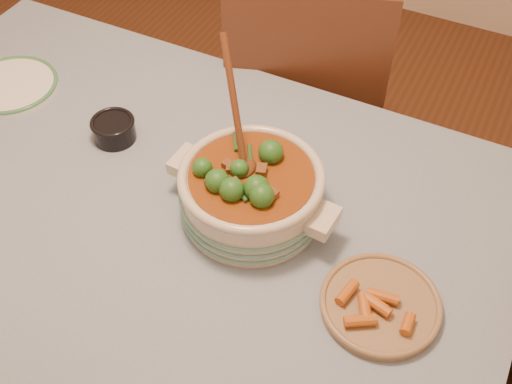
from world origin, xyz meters
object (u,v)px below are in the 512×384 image
fried_plate (381,303)px  chair_far (305,93)px  white_plate (11,86)px  condiment_bowl (113,128)px  dining_table (157,221)px  stew_casserole (251,189)px

fried_plate → chair_far: 0.93m
white_plate → fried_plate: (1.14, -0.21, 0.00)m
white_plate → condiment_bowl: bearing=-5.6°
fried_plate → chair_far: bearing=122.5°
dining_table → white_plate: white_plate is taller
dining_table → chair_far: (0.09, 0.72, -0.10)m
condiment_bowl → fried_plate: size_ratio=0.47×
stew_casserole → white_plate: 0.80m
chair_far → white_plate: bearing=21.2°
white_plate → condiment_bowl: size_ratio=2.30×
stew_casserole → chair_far: 0.73m
condiment_bowl → stew_casserole: bearing=-9.1°
dining_table → chair_far: chair_far is taller
stew_casserole → chair_far: stew_casserole is taller
stew_casserole → white_plate: size_ratio=1.23×
white_plate → dining_table: bearing=-16.1°
white_plate → chair_far: 0.88m
stew_casserole → chair_far: (-0.14, 0.66, -0.27)m
white_plate → chair_far: (0.65, 0.56, -0.20)m
dining_table → condiment_bowl: bearing=146.8°
dining_table → white_plate: bearing=163.9°
dining_table → stew_casserole: (0.23, 0.06, 0.17)m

